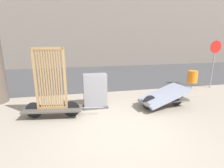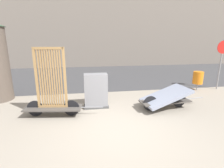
% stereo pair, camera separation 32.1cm
% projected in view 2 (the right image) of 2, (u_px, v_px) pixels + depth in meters
% --- Properties ---
extents(ground_plane, '(60.00, 60.00, 0.00)m').
position_uv_depth(ground_plane, '(120.00, 132.00, 4.67)').
color(ground_plane, gray).
extents(road_strip, '(56.00, 7.76, 0.01)m').
position_uv_depth(road_strip, '(98.00, 75.00, 11.86)').
color(road_strip, '#424244').
rests_on(road_strip, ground_plane).
extents(bike_cart_with_bedframe, '(2.50, 0.83, 2.19)m').
position_uv_depth(bike_cart_with_bedframe, '(52.00, 94.00, 5.48)').
color(bike_cart_with_bedframe, '#4C4742').
rests_on(bike_cart_with_bedframe, ground_plane).
extents(bike_cart_with_mattress, '(2.50, 1.16, 0.76)m').
position_uv_depth(bike_cart_with_mattress, '(165.00, 98.00, 6.14)').
color(bike_cart_with_mattress, '#4C4742').
rests_on(bike_cart_with_mattress, ground_plane).
extents(utility_cabinet, '(0.88, 0.43, 1.24)m').
position_uv_depth(utility_cabinet, '(96.00, 92.00, 6.24)').
color(utility_cabinet, '#4C4C4C').
rests_on(utility_cabinet, ground_plane).
extents(trash_bin, '(0.46, 0.46, 0.91)m').
position_uv_depth(trash_bin, '(198.00, 78.00, 8.34)').
color(trash_bin, gray).
rests_on(trash_bin, ground_plane).
extents(sign_post, '(0.60, 0.06, 2.39)m').
position_uv_depth(sign_post, '(222.00, 57.00, 8.25)').
color(sign_post, gray).
rests_on(sign_post, ground_plane).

